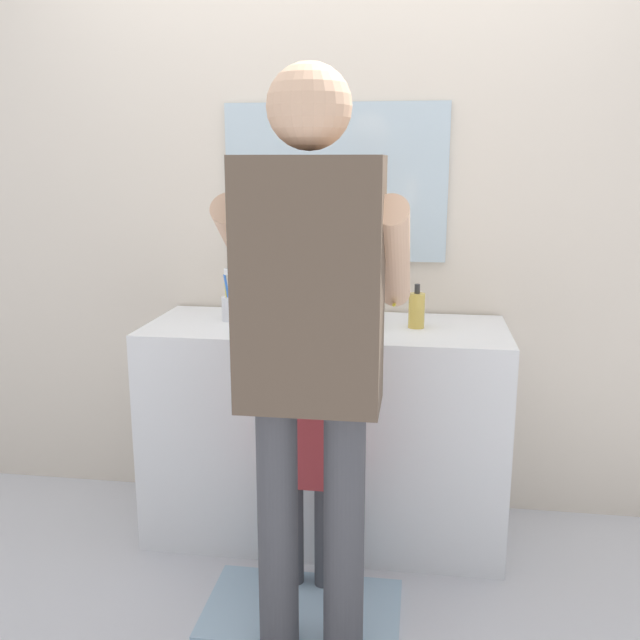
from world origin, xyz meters
TOP-DOWN VIEW (x-y plane):
  - ground_plane at (0.00, 0.00)m, footprint 14.00×14.00m
  - back_wall at (0.00, 0.62)m, footprint 4.40×0.10m
  - vanity_cabinet at (0.00, 0.30)m, footprint 1.36×0.54m
  - sink_basin at (0.00, 0.28)m, footprint 0.38×0.38m
  - faucet at (0.00, 0.51)m, footprint 0.18×0.14m
  - toothbrush_cup at (-0.38, 0.32)m, footprint 0.07×0.07m
  - soap_bottle at (0.34, 0.31)m, footprint 0.06×0.06m
  - bath_mat at (0.00, -0.25)m, footprint 0.64×0.40m
  - child_toddler at (0.00, -0.10)m, footprint 0.27×0.27m
  - adult_parent at (0.06, -0.40)m, footprint 0.53×0.56m

SIDE VIEW (x-z plane):
  - ground_plane at x=0.00m, z-range 0.00..0.00m
  - bath_mat at x=0.00m, z-range 0.00..0.02m
  - vanity_cabinet at x=0.00m, z-range 0.00..0.85m
  - child_toddler at x=0.00m, z-range 0.08..0.95m
  - toothbrush_cup at x=-0.38m, z-range 0.80..1.01m
  - sink_basin at x=0.00m, z-range 0.85..0.96m
  - soap_bottle at x=0.34m, z-range 0.83..1.00m
  - faucet at x=0.00m, z-range 0.84..1.02m
  - adult_parent at x=0.06m, z-range 0.17..1.87m
  - back_wall at x=0.00m, z-range 0.00..2.70m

